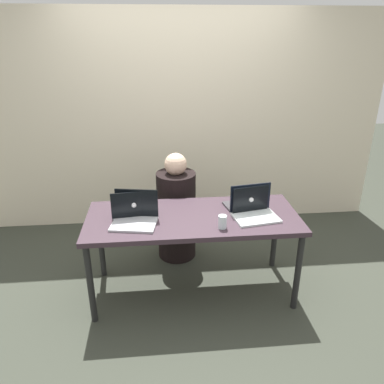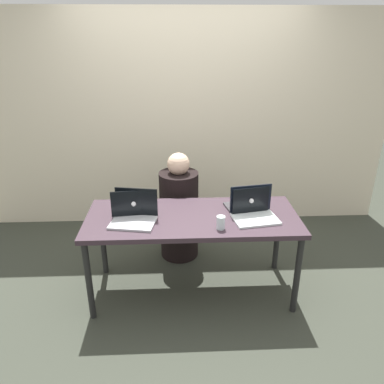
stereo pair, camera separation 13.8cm
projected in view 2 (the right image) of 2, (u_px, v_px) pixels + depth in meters
name	position (u px, v px, depth m)	size (l,w,h in m)	color
ground_plane	(192.00, 290.00, 3.30)	(12.00, 12.00, 0.00)	#32362C
back_wall	(187.00, 123.00, 4.14)	(4.50, 0.10, 2.34)	beige
desk	(192.00, 223.00, 3.04)	(1.71, 0.71, 0.73)	#35262F
person_at_center	(179.00, 212.00, 3.65)	(0.38, 0.38, 1.07)	black
laptop_back_right	(247.00, 205.00, 3.09)	(0.35, 0.30, 0.23)	#363438
laptop_back_left	(134.00, 207.00, 3.05)	(0.38, 0.29, 0.23)	#B5B7BC
laptop_front_left	(134.00, 215.00, 2.91)	(0.38, 0.31, 0.24)	#B0B1B7
laptop_front_right	(254.00, 212.00, 2.97)	(0.38, 0.31, 0.24)	silver
water_glass_right	(221.00, 223.00, 2.80)	(0.07, 0.07, 0.10)	silver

